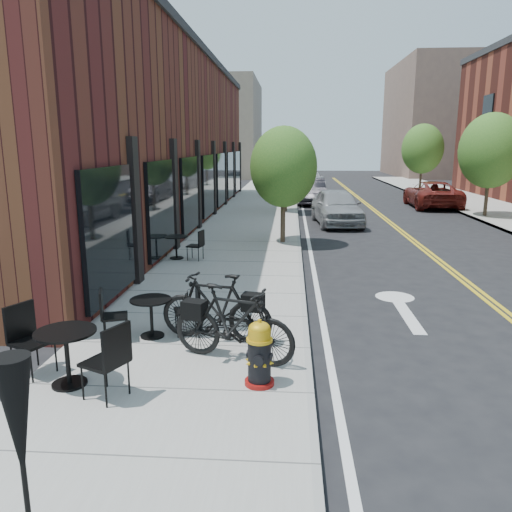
{
  "coord_description": "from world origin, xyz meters",
  "views": [
    {
      "loc": [
        -0.35,
        -7.54,
        3.31
      ],
      "look_at": [
        -1.07,
        2.79,
        1.0
      ],
      "focal_mm": 35.0,
      "sensor_mm": 36.0,
      "label": 1
    }
  ],
  "objects": [
    {
      "name": "ground",
      "position": [
        0.0,
        0.0,
        0.0
      ],
      "size": [
        120.0,
        120.0,
        0.0
      ],
      "primitive_type": "plane",
      "color": "black",
      "rests_on": "ground"
    },
    {
      "name": "sidewalk_near",
      "position": [
        -2.0,
        10.0,
        0.06
      ],
      "size": [
        4.0,
        70.0,
        0.12
      ],
      "primitive_type": "cube",
      "color": "#9E9B93",
      "rests_on": "ground"
    },
    {
      "name": "building_near",
      "position": [
        -6.5,
        14.0,
        3.5
      ],
      "size": [
        5.0,
        28.0,
        7.0
      ],
      "primitive_type": "cube",
      "color": "#441616",
      "rests_on": "ground"
    },
    {
      "name": "bg_building_left",
      "position": [
        -8.0,
        48.0,
        5.0
      ],
      "size": [
        8.0,
        14.0,
        10.0
      ],
      "primitive_type": "cube",
      "color": "#726656",
      "rests_on": "ground"
    },
    {
      "name": "bg_building_right",
      "position": [
        16.0,
        50.0,
        6.0
      ],
      "size": [
        10.0,
        16.0,
        12.0
      ],
      "primitive_type": "cube",
      "color": "brown",
      "rests_on": "ground"
    },
    {
      "name": "tree_near_a",
      "position": [
        -0.6,
        9.0,
        2.6
      ],
      "size": [
        2.2,
        2.2,
        3.81
      ],
      "color": "#382B1E",
      "rests_on": "sidewalk_near"
    },
    {
      "name": "tree_near_b",
      "position": [
        -0.6,
        17.0,
        2.71
      ],
      "size": [
        2.3,
        2.3,
        3.98
      ],
      "color": "#382B1E",
      "rests_on": "sidewalk_near"
    },
    {
      "name": "tree_near_c",
      "position": [
        -0.6,
        25.0,
        2.53
      ],
      "size": [
        2.1,
        2.1,
        3.67
      ],
      "color": "#382B1E",
      "rests_on": "sidewalk_near"
    },
    {
      "name": "tree_near_d",
      "position": [
        -0.6,
        33.0,
        2.79
      ],
      "size": [
        2.4,
        2.4,
        4.11
      ],
      "color": "#382B1E",
      "rests_on": "sidewalk_near"
    },
    {
      "name": "tree_far_b",
      "position": [
        8.6,
        16.0,
        3.06
      ],
      "size": [
        2.8,
        2.8,
        4.62
      ],
      "color": "#382B1E",
      "rests_on": "sidewalk_far"
    },
    {
      "name": "tree_far_c",
      "position": [
        8.6,
        28.0,
        3.06
      ],
      "size": [
        2.8,
        2.8,
        4.62
      ],
      "color": "#382B1E",
      "rests_on": "sidewalk_far"
    },
    {
      "name": "fire_hydrant",
      "position": [
        -0.74,
        -1.3,
        0.56
      ],
      "size": [
        0.49,
        0.49,
        0.93
      ],
      "rotation": [
        0.0,
        0.0,
        -0.26
      ],
      "color": "maroon",
      "rests_on": "sidewalk_near"
    },
    {
      "name": "bicycle_left",
      "position": [
        -1.55,
        0.23,
        0.7
      ],
      "size": [
        1.99,
        0.91,
        1.15
      ],
      "primitive_type": "imported",
      "rotation": [
        0.0,
        0.0,
        -1.77
      ],
      "color": "black",
      "rests_on": "sidewalk_near"
    },
    {
      "name": "bicycle_right",
      "position": [
        -1.18,
        -0.56,
        0.71
      ],
      "size": [
        2.03,
        1.12,
        1.17
      ],
      "primitive_type": "imported",
      "rotation": [
        0.0,
        0.0,
        1.26
      ],
      "color": "black",
      "rests_on": "sidewalk_near"
    },
    {
      "name": "bistro_set_a",
      "position": [
        -2.67,
        0.31,
        0.56
      ],
      "size": [
        1.65,
        0.9,
        0.87
      ],
      "rotation": [
        0.0,
        0.0,
        0.32
      ],
      "color": "black",
      "rests_on": "sidewalk_near"
    },
    {
      "name": "bistro_set_b",
      "position": [
        -3.32,
        -1.49,
        0.63
      ],
      "size": [
        1.89,
        1.22,
        1.01
      ],
      "rotation": [
        0.0,
        0.0,
        -0.43
      ],
      "color": "black",
      "rests_on": "sidewalk_near"
    },
    {
      "name": "bistro_set_c",
      "position": [
        -3.6,
        6.25,
        0.55
      ],
      "size": [
        1.62,
        0.81,
        0.85
      ],
      "rotation": [
        0.0,
        0.0,
        -0.22
      ],
      "color": "black",
      "rests_on": "sidewalk_near"
    },
    {
      "name": "patio_umbrella",
      "position": [
        -2.0,
        -4.89,
        1.53
      ],
      "size": [
        0.32,
        0.32,
        1.96
      ],
      "color": "black",
      "rests_on": "sidewalk_near"
    },
    {
      "name": "parked_car_a",
      "position": [
        1.6,
        13.71,
        0.76
      ],
      "size": [
        2.19,
        4.6,
        1.52
      ],
      "primitive_type": "imported",
      "rotation": [
        0.0,
        0.0,
        0.09
      ],
      "color": "gray",
      "rests_on": "ground"
    },
    {
      "name": "parked_car_b",
      "position": [
        0.8,
        21.37,
        0.73
      ],
      "size": [
        1.62,
        4.46,
        1.46
      ],
      "primitive_type": "imported",
      "rotation": [
        0.0,
        0.0,
        0.02
      ],
      "color": "black",
      "rests_on": "ground"
    },
    {
      "name": "parked_car_c",
      "position": [
        0.8,
        29.03,
        0.81
      ],
      "size": [
        2.63,
        5.7,
        1.61
      ],
      "primitive_type": "imported",
      "rotation": [
        0.0,
        0.0,
        0.07
      ],
      "color": "#AFAEB3",
      "rests_on": "ground"
    },
    {
      "name": "parked_car_far",
      "position": [
        7.28,
        20.08,
        0.71
      ],
      "size": [
        2.51,
        5.18,
        1.42
      ],
      "primitive_type": "imported",
      "rotation": [
        0.0,
        0.0,
        3.11
      ],
      "color": "maroon",
      "rests_on": "ground"
    }
  ]
}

